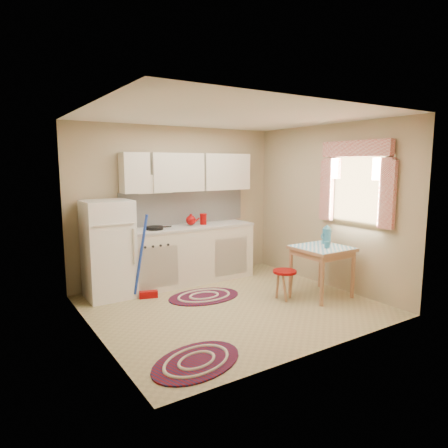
{
  "coord_description": "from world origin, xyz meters",
  "views": [
    {
      "loc": [
        -2.9,
        -4.31,
        1.9
      ],
      "look_at": [
        0.04,
        0.25,
        1.08
      ],
      "focal_mm": 32.0,
      "sensor_mm": 36.0,
      "label": 1
    }
  ],
  "objects_px": {
    "fridge": "(108,249)",
    "table": "(321,272)",
    "base_cabinets": "(186,256)",
    "stool": "(284,285)"
  },
  "relations": [
    {
      "from": "fridge",
      "to": "table",
      "type": "distance_m",
      "value": 3.07
    },
    {
      "from": "base_cabinets",
      "to": "table",
      "type": "bearing_deg",
      "value": -51.31
    },
    {
      "from": "fridge",
      "to": "stool",
      "type": "height_order",
      "value": "fridge"
    },
    {
      "from": "stool",
      "to": "fridge",
      "type": "bearing_deg",
      "value": 144.66
    },
    {
      "from": "base_cabinets",
      "to": "fridge",
      "type": "bearing_deg",
      "value": -177.73
    },
    {
      "from": "table",
      "to": "stool",
      "type": "height_order",
      "value": "table"
    },
    {
      "from": "base_cabinets",
      "to": "stool",
      "type": "bearing_deg",
      "value": -62.48
    },
    {
      "from": "fridge",
      "to": "base_cabinets",
      "type": "height_order",
      "value": "fridge"
    },
    {
      "from": "table",
      "to": "stool",
      "type": "distance_m",
      "value": 0.6
    },
    {
      "from": "fridge",
      "to": "base_cabinets",
      "type": "distance_m",
      "value": 1.29
    }
  ]
}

